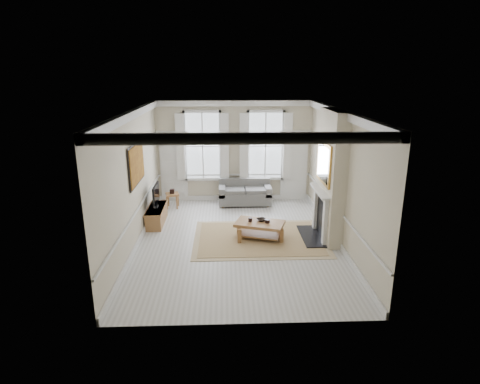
{
  "coord_description": "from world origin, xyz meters",
  "views": [
    {
      "loc": [
        -0.32,
        -9.73,
        4.31
      ],
      "look_at": [
        0.07,
        0.36,
        1.25
      ],
      "focal_mm": 30.0,
      "sensor_mm": 36.0,
      "label": 1
    }
  ],
  "objects_px": {
    "side_table": "(172,196)",
    "tv_stand": "(157,215)",
    "sofa": "(245,194)",
    "coffee_table": "(260,225)"
  },
  "relations": [
    {
      "from": "side_table",
      "to": "tv_stand",
      "type": "height_order",
      "value": "tv_stand"
    },
    {
      "from": "coffee_table",
      "to": "tv_stand",
      "type": "xyz_separation_m",
      "value": [
        -2.93,
        1.25,
        -0.14
      ]
    },
    {
      "from": "side_table",
      "to": "tv_stand",
      "type": "xyz_separation_m",
      "value": [
        -0.3,
        -1.41,
        -0.13
      ]
    },
    {
      "from": "side_table",
      "to": "tv_stand",
      "type": "bearing_deg",
      "value": -101.87
    },
    {
      "from": "tv_stand",
      "to": "sofa",
      "type": "bearing_deg",
      "value": 32.42
    },
    {
      "from": "side_table",
      "to": "coffee_table",
      "type": "distance_m",
      "value": 3.74
    },
    {
      "from": "sofa",
      "to": "side_table",
      "type": "relative_size",
      "value": 3.55
    },
    {
      "from": "coffee_table",
      "to": "tv_stand",
      "type": "height_order",
      "value": "tv_stand"
    },
    {
      "from": "sofa",
      "to": "coffee_table",
      "type": "relative_size",
      "value": 1.21
    },
    {
      "from": "side_table",
      "to": "coffee_table",
      "type": "height_order",
      "value": "side_table"
    }
  ]
}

